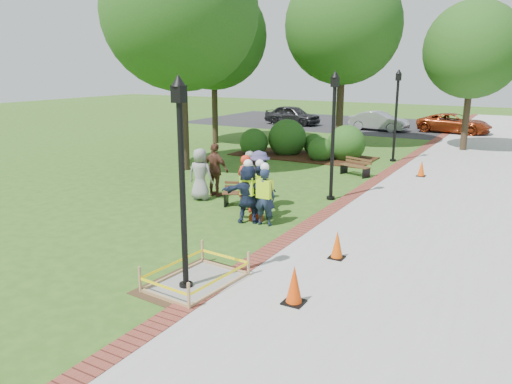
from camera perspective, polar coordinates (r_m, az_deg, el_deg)
The scene contains 35 objects.
ground at distance 13.42m, azimuth -4.42°, elevation -4.98°, with size 100.00×100.00×0.00m, color #285116.
sidewalk at distance 21.04m, azimuth 23.16°, elevation 1.02°, with size 6.00×60.00×0.02m, color #9E9E99.
brick_edging at distance 21.61m, azimuth 14.61°, elevation 2.06°, with size 0.50×60.00×0.03m, color maroon.
mulch_bed at distance 25.03m, azimuth 5.32°, elevation 4.10°, with size 7.00×3.00×0.05m, color #381E0F.
parking_lot at distance 38.39m, azimuth 18.92°, elevation 6.91°, with size 36.00×12.00×0.01m, color black.
wet_concrete_pad at distance 10.54m, azimuth -6.83°, elevation -9.20°, with size 1.89×2.44×0.55m.
bench_near at distance 16.04m, azimuth -1.28°, elevation -0.80°, with size 1.49×0.92×0.76m.
bench_far at distance 20.93m, azimuth 11.25°, elevation 2.46°, with size 1.39×0.86×0.72m.
cone_front at distance 9.60m, azimuth 4.38°, elevation -10.63°, with size 0.40×0.40×0.78m.
cone_back at distance 11.87m, azimuth 9.26°, elevation -6.04°, with size 0.35×0.35×0.69m.
cone_far at distance 21.40m, azimuth 18.39°, elevation 2.53°, with size 0.35×0.35×0.68m.
toolbox at distance 14.59m, azimuth 0.02°, elevation -2.95°, with size 0.38×0.21×0.19m, color maroon.
lamp_near at distance 9.71m, azimuth -8.49°, elevation 2.62°, with size 0.28×0.28×4.26m.
lamp_mid at distance 16.66m, azimuth 8.83°, elevation 7.44°, with size 0.28×0.28×4.26m.
lamp_far at distance 24.27m, azimuth 15.75°, elevation 9.17°, with size 0.28×0.28×4.26m.
tree_left at distance 21.70m, azimuth -8.67°, elevation 19.69°, with size 6.41×6.41×9.74m.
tree_back at distance 28.64m, azimuth 9.94°, elevation 18.21°, with size 6.30×6.30×9.65m.
tree_right at distance 28.76m, azimuth 23.56°, elevation 14.67°, with size 4.97×4.97×7.68m.
tree_far at distance 29.25m, azimuth -4.89°, elevation 17.36°, with size 5.97×5.97×9.01m.
shrub_a at distance 25.54m, azimuth -0.25°, elevation 4.31°, with size 1.44×1.44×1.44m, color #194814.
shrub_b at distance 25.67m, azimuth 3.56°, elevation 4.34°, with size 1.93×1.93×1.93m, color #194814.
shrub_c at distance 24.09m, azimuth 7.31°, elevation 3.60°, with size 1.20×1.20×1.20m, color #194814.
shrub_d at distance 24.53m, azimuth 10.21°, elevation 3.67°, with size 1.80×1.80×1.80m, color #194814.
shrub_e at distance 26.04m, azimuth 6.64°, elevation 4.41°, with size 1.12×1.12×1.12m, color #194814.
casual_person_a at distance 16.81m, azimuth -6.38°, elevation 2.02°, with size 0.61×0.44×1.75m.
casual_person_b at distance 15.36m, azimuth -1.12°, elevation 1.00°, with size 0.61×0.44×1.77m.
casual_person_c at distance 16.57m, azimuth -0.63°, elevation 1.82°, with size 0.61×0.64×1.68m.
casual_person_d at distance 17.21m, azimuth -4.67°, elevation 2.53°, with size 0.63×0.43×1.85m.
casual_person_e at distance 15.68m, azimuth 0.39°, elevation 1.39°, with size 0.69×0.68×1.84m.
hivis_worker_a at distance 14.23m, azimuth -0.91°, elevation 0.06°, with size 0.64×0.54×1.85m.
hivis_worker_b at distance 13.99m, azimuth 0.99°, elevation -0.28°, with size 0.57×0.41×1.81m.
hivis_worker_c at distance 14.70m, azimuth 0.44°, elevation 0.37°, with size 0.60×0.49×1.76m.
parked_car_a at distance 38.70m, azimuth 4.17°, elevation 7.68°, with size 4.90×2.13×1.60m, color black.
parked_car_b at distance 36.11m, azimuth 13.79°, elevation 6.84°, with size 4.40×1.91×1.44m, color #9B9A9F.
parked_car_c at distance 36.32m, azimuth 21.62°, elevation 6.29°, with size 4.35×1.89×1.42m, color #953313.
Camera 1 is at (7.16, -10.46, 4.41)m, focal length 35.00 mm.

